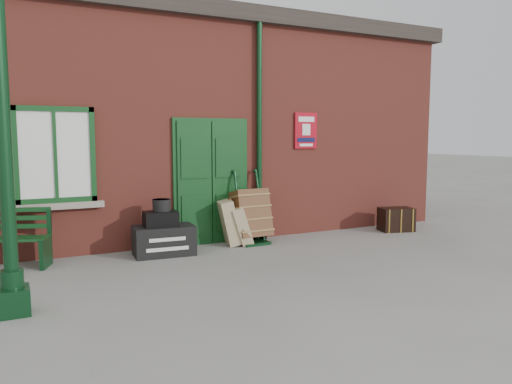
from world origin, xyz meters
TOP-DOWN VIEW (x-y plane):
  - ground at (0.00, 0.00)m, footprint 80.00×80.00m
  - station_building at (-0.00, 3.49)m, footprint 10.30×4.30m
  - canopy_column at (-3.60, -1.00)m, footprint 0.34×0.34m
  - houdini_trunk at (-1.34, 0.95)m, footprint 1.01×0.60m
  - strongbox at (-1.39, 0.95)m, footprint 0.56×0.43m
  - hatbox at (-1.36, 0.98)m, footprint 0.31×0.31m
  - suitcase_back at (-0.07, 1.21)m, footprint 0.49×0.63m
  - suitcase_front at (0.11, 1.11)m, footprint 0.49×0.57m
  - porter_trolley at (0.34, 1.18)m, footprint 0.66×0.71m
  - dark_trunk at (3.53, 0.86)m, footprint 0.75×0.59m

SIDE VIEW (x-z plane):
  - ground at x=0.00m, z-range 0.00..0.00m
  - dark_trunk at x=3.53m, z-range 0.00..0.48m
  - houdini_trunk at x=-1.34m, z-range 0.00..0.48m
  - suitcase_front at x=0.11m, z-range 0.00..0.70m
  - suitcase_back at x=-0.07m, z-range 0.00..0.82m
  - porter_trolley at x=0.34m, z-range -0.15..1.16m
  - strongbox at x=-1.39m, z-range 0.48..0.73m
  - hatbox at x=-1.36m, z-range 0.73..0.92m
  - canopy_column at x=-3.60m, z-range -0.40..3.21m
  - station_building at x=0.00m, z-range -0.02..4.34m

